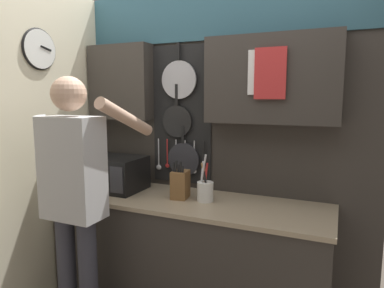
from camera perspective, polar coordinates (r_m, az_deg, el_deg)
The scene contains 7 objects.
base_cabinet_counter at distance 2.65m, azimuth -0.75°, elevation -18.57°, with size 1.99×0.64×0.90m.
back_wall_unit at distance 2.64m, azimuth 2.21°, elevation 4.03°, with size 2.56×0.23×2.44m.
side_wall at distance 2.70m, azimuth -24.52°, elevation -1.25°, with size 0.07×1.60×2.44m.
microwave at distance 2.80m, azimuth -13.23°, elevation -4.72°, with size 0.50×0.36×0.26m.
knife_block at distance 2.49m, azimuth -1.97°, elevation -6.69°, with size 0.13×0.16×0.28m.
utensil_crock at distance 2.42m, azimuth 2.19°, elevation -7.60°, with size 0.11×0.11×0.34m.
person at distance 2.32m, azimuth -18.98°, elevation -6.96°, with size 0.54×0.66×1.75m.
Camera 1 is at (0.99, -2.16, 1.63)m, focal length 32.00 mm.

